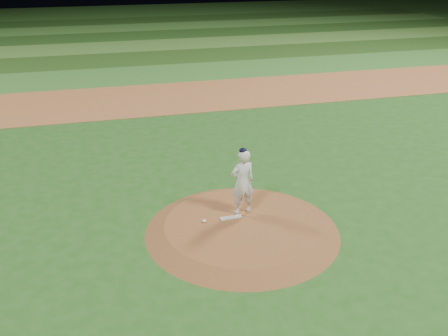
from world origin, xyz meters
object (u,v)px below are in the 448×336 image
object	(u,v)px
pitchers_mound	(242,227)
pitcher_on_mound	(242,182)
pitching_rubber	(231,218)
rosin_bag	(204,221)

from	to	relation	value
pitchers_mound	pitcher_on_mound	world-z (taller)	pitcher_on_mound
pitcher_on_mound	pitching_rubber	bearing A→B (deg)	-149.80
rosin_bag	pitcher_on_mound	world-z (taller)	pitcher_on_mound
pitching_rubber	pitchers_mound	bearing A→B (deg)	-63.03
pitchers_mound	pitching_rubber	world-z (taller)	pitching_rubber
pitchers_mound	rosin_bag	world-z (taller)	rosin_bag
pitching_rubber	pitcher_on_mound	distance (m)	1.09
pitchers_mound	pitcher_on_mound	size ratio (longest dim) A/B	2.70
pitchers_mound	pitching_rubber	distance (m)	0.46
rosin_bag	pitcher_on_mound	bearing A→B (deg)	11.86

